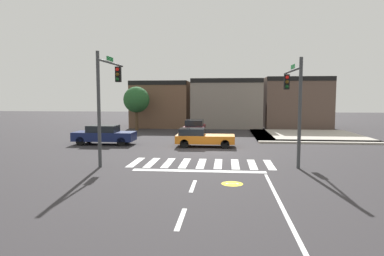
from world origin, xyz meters
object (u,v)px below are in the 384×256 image
(car_orange, at_px, (202,137))
(traffic_signal_southeast, at_px, (293,93))
(traffic_signal_southwest, at_px, (108,89))
(car_maroon, at_px, (195,127))
(car_navy, at_px, (104,135))
(roadside_tree, at_px, (136,100))

(car_orange, bearing_deg, traffic_signal_southeast, -44.79)
(traffic_signal_southwest, relative_size, car_orange, 1.41)
(traffic_signal_southwest, bearing_deg, car_orange, -36.81)
(car_maroon, xyz_separation_m, car_navy, (-6.41, -8.09, 0.05))
(car_navy, bearing_deg, traffic_signal_southwest, -68.26)
(car_orange, distance_m, roadside_tree, 14.63)
(traffic_signal_southeast, height_order, car_navy, traffic_signal_southeast)
(car_orange, xyz_separation_m, car_maroon, (-1.36, 8.57, 0.03))
(car_maroon, relative_size, roadside_tree, 0.95)
(car_orange, xyz_separation_m, roadside_tree, (-8.10, 11.89, 2.67))
(car_maroon, height_order, car_navy, car_navy)
(traffic_signal_southeast, distance_m, car_orange, 8.51)
(roadside_tree, bearing_deg, car_orange, -55.74)
(traffic_signal_southeast, xyz_separation_m, car_navy, (-13.35, 6.02, -3.19))
(traffic_signal_southwest, height_order, car_orange, traffic_signal_southwest)
(car_orange, height_order, roadside_tree, roadside_tree)
(car_maroon, xyz_separation_m, roadside_tree, (-6.74, 3.32, 2.65))
(car_maroon, bearing_deg, car_orange, 9.01)
(car_orange, xyz_separation_m, car_navy, (-7.77, 0.48, 0.07))
(car_maroon, bearing_deg, traffic_signal_southwest, -13.29)
(traffic_signal_southeast, xyz_separation_m, roadside_tree, (-13.68, 17.43, -0.59))
(traffic_signal_southeast, bearing_deg, car_maroon, 26.18)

